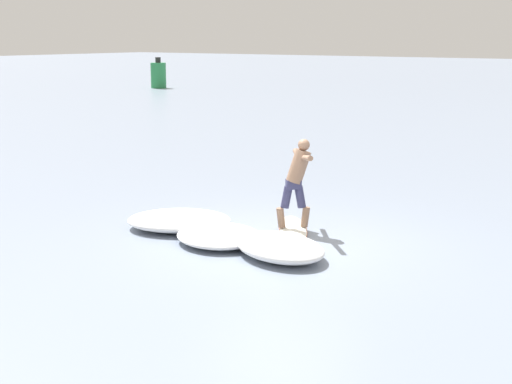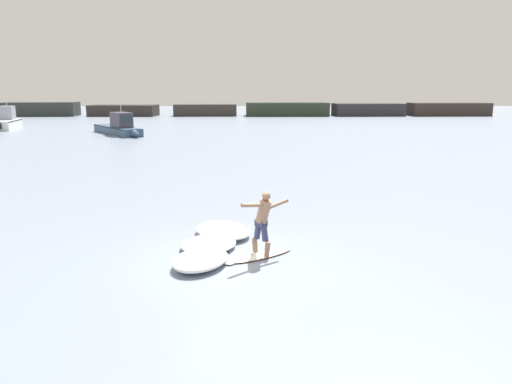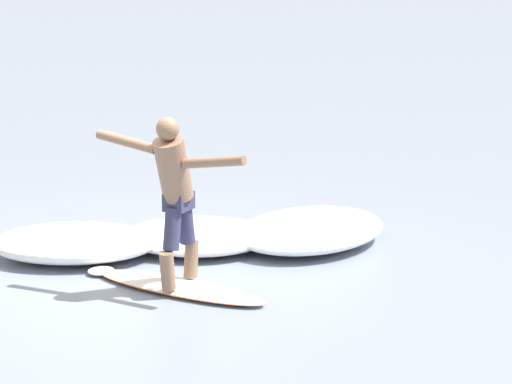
{
  "view_description": "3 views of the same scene",
  "coord_description": "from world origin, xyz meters",
  "px_view_note": "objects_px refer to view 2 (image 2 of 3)",
  "views": [
    {
      "loc": [
        -9.76,
        -6.3,
        3.42
      ],
      "look_at": [
        0.6,
        0.94,
        0.63
      ],
      "focal_mm": 50.0,
      "sensor_mm": 36.0,
      "label": 1
    },
    {
      "loc": [
        0.42,
        -11.46,
        4.08
      ],
      "look_at": [
        0.58,
        2.04,
        1.23
      ],
      "focal_mm": 35.0,
      "sensor_mm": 36.0,
      "label": 2
    },
    {
      "loc": [
        10.86,
        -3.11,
        3.45
      ],
      "look_at": [
        0.13,
        1.17,
        0.73
      ],
      "focal_mm": 85.0,
      "sensor_mm": 36.0,
      "label": 3
    }
  ],
  "objects_px": {
    "surfboard": "(260,255)",
    "small_boat_offshore": "(8,122)",
    "surfer": "(263,218)",
    "fishing_boat_near_jetty": "(119,127)"
  },
  "relations": [
    {
      "from": "fishing_boat_near_jetty",
      "to": "small_boat_offshore",
      "type": "relative_size",
      "value": 1.31
    },
    {
      "from": "surfboard",
      "to": "small_boat_offshore",
      "type": "relative_size",
      "value": 0.3
    },
    {
      "from": "fishing_boat_near_jetty",
      "to": "small_boat_offshore",
      "type": "xyz_separation_m",
      "value": [
        -12.51,
        5.95,
        0.12
      ]
    },
    {
      "from": "surfboard",
      "to": "small_boat_offshore",
      "type": "height_order",
      "value": "small_boat_offshore"
    },
    {
      "from": "surfboard",
      "to": "surfer",
      "type": "bearing_deg",
      "value": -23.56
    },
    {
      "from": "surfer",
      "to": "surfboard",
      "type": "bearing_deg",
      "value": 156.44
    },
    {
      "from": "surfer",
      "to": "fishing_boat_near_jetty",
      "type": "bearing_deg",
      "value": 109.97
    },
    {
      "from": "surfboard",
      "to": "surfer",
      "type": "height_order",
      "value": "surfer"
    },
    {
      "from": "surfer",
      "to": "small_boat_offshore",
      "type": "xyz_separation_m",
      "value": [
        -24.32,
        38.44,
        -0.26
      ]
    },
    {
      "from": "surfboard",
      "to": "small_boat_offshore",
      "type": "xyz_separation_m",
      "value": [
        -24.24,
        38.41,
        0.7
      ]
    }
  ]
}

